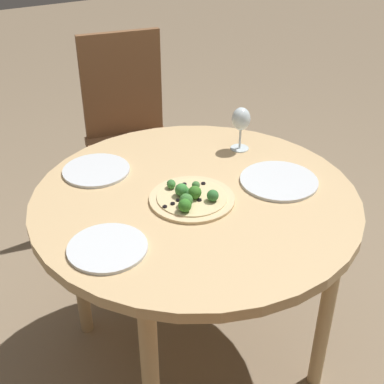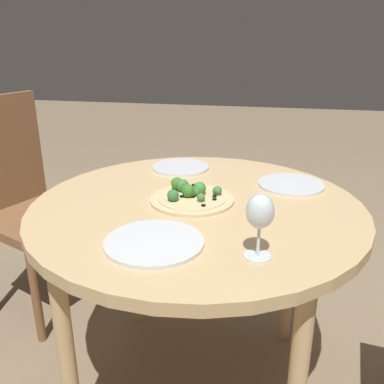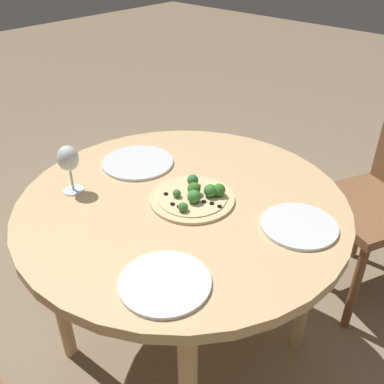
% 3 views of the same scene
% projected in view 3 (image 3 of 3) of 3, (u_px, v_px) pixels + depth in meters
% --- Properties ---
extents(ground_plane, '(12.00, 12.00, 0.00)m').
position_uv_depth(ground_plane, '(184.00, 348.00, 1.74)').
color(ground_plane, '#847056').
extents(dining_table, '(1.04, 1.04, 0.73)m').
position_uv_depth(dining_table, '(183.00, 219.00, 1.38)').
color(dining_table, tan).
rests_on(dining_table, ground_plane).
extents(pizza, '(0.27, 0.27, 0.06)m').
position_uv_depth(pizza, '(194.00, 196.00, 1.33)').
color(pizza, '#DBBC89').
rests_on(pizza, dining_table).
extents(wine_glass, '(0.07, 0.07, 0.16)m').
position_uv_depth(wine_glass, '(68.00, 160.00, 1.33)').
color(wine_glass, silver).
rests_on(wine_glass, dining_table).
extents(plate_near, '(0.26, 0.26, 0.01)m').
position_uv_depth(plate_near, '(138.00, 162.00, 1.54)').
color(plate_near, silver).
rests_on(plate_near, dining_table).
extents(plate_far, '(0.22, 0.22, 0.01)m').
position_uv_depth(plate_far, '(299.00, 226.00, 1.22)').
color(plate_far, silver).
rests_on(plate_far, dining_table).
extents(plate_side, '(0.23, 0.23, 0.01)m').
position_uv_depth(plate_side, '(165.00, 283.00, 1.03)').
color(plate_side, silver).
rests_on(plate_side, dining_table).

